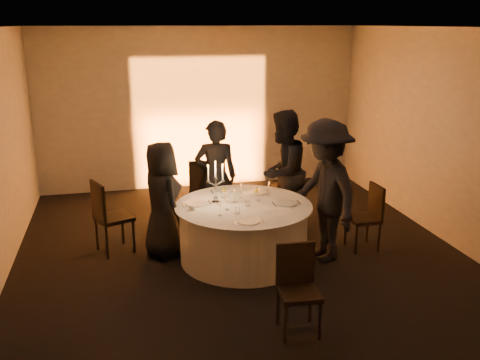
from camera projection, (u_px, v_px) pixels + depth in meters
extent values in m
plane|color=black|center=(243.00, 259.00, 7.19)|extent=(7.00, 7.00, 0.00)
plane|color=white|center=(244.00, 27.00, 6.34)|extent=(7.00, 7.00, 0.00)
plane|color=#B0ACA3|center=(200.00, 109.00, 10.03)|extent=(7.00, 0.00, 7.00)
plane|color=#B0ACA3|center=(368.00, 270.00, 3.50)|extent=(7.00, 0.00, 7.00)
plane|color=#B0ACA3|center=(453.00, 139.00, 7.42)|extent=(0.00, 7.00, 7.00)
cube|color=black|center=(204.00, 187.00, 10.16)|extent=(0.25, 0.12, 0.10)
cylinder|color=black|center=(243.00, 258.00, 7.19)|extent=(0.60, 0.60, 0.03)
cylinder|color=black|center=(243.00, 233.00, 7.08)|extent=(0.20, 0.20, 0.75)
cylinder|color=silver|center=(243.00, 233.00, 7.08)|extent=(1.68, 1.68, 0.75)
cylinder|color=silver|center=(243.00, 205.00, 6.98)|extent=(1.80, 1.80, 0.02)
cube|color=black|center=(114.00, 218.00, 7.30)|extent=(0.58, 0.58, 0.05)
cube|color=black|center=(98.00, 201.00, 7.11)|extent=(0.20, 0.43, 0.51)
cylinder|color=black|center=(134.00, 236.00, 7.33)|extent=(0.04, 0.04, 0.48)
cylinder|color=black|center=(123.00, 228.00, 7.63)|extent=(0.04, 0.04, 0.48)
cylinder|color=black|center=(107.00, 242.00, 7.12)|extent=(0.04, 0.04, 0.48)
cylinder|color=black|center=(97.00, 233.00, 7.42)|extent=(0.04, 0.04, 0.48)
cube|color=black|center=(203.00, 189.00, 8.64)|extent=(0.49, 0.49, 0.05)
cube|color=black|center=(203.00, 176.00, 8.38)|extent=(0.43, 0.10, 0.49)
cylinder|color=black|center=(214.00, 199.00, 8.90)|extent=(0.04, 0.04, 0.46)
cylinder|color=black|center=(192.00, 199.00, 8.87)|extent=(0.04, 0.04, 0.46)
cylinder|color=black|center=(215.00, 206.00, 8.55)|extent=(0.04, 0.04, 0.46)
cylinder|color=black|center=(192.00, 207.00, 8.52)|extent=(0.04, 0.04, 0.46)
cube|color=black|center=(278.00, 189.00, 8.72)|extent=(0.56, 0.56, 0.05)
cube|color=black|center=(287.00, 176.00, 8.52)|extent=(0.37, 0.25, 0.46)
cylinder|color=black|center=(277.00, 197.00, 9.02)|extent=(0.04, 0.04, 0.43)
cylinder|color=black|center=(263.00, 202.00, 8.79)|extent=(0.04, 0.04, 0.43)
cylinder|color=black|center=(293.00, 202.00, 8.78)|extent=(0.04, 0.04, 0.43)
cylinder|color=black|center=(279.00, 207.00, 8.55)|extent=(0.04, 0.04, 0.43)
cube|color=black|center=(363.00, 219.00, 7.41)|extent=(0.41, 0.41, 0.05)
cube|color=black|center=(376.00, 201.00, 7.38)|extent=(0.05, 0.40, 0.46)
cylinder|color=black|center=(345.00, 231.00, 7.59)|extent=(0.04, 0.04, 0.43)
cylinder|color=black|center=(356.00, 240.00, 7.27)|extent=(0.04, 0.04, 0.43)
cylinder|color=black|center=(368.00, 228.00, 7.67)|extent=(0.04, 0.04, 0.43)
cylinder|color=black|center=(379.00, 237.00, 7.35)|extent=(0.04, 0.04, 0.43)
cube|color=black|center=(299.00, 293.00, 5.38)|extent=(0.43, 0.43, 0.05)
cube|color=black|center=(295.00, 263.00, 5.48)|extent=(0.40, 0.07, 0.46)
cylinder|color=black|center=(286.00, 323.00, 5.25)|extent=(0.04, 0.04, 0.43)
cylinder|color=black|center=(320.00, 321.00, 5.30)|extent=(0.04, 0.04, 0.43)
cylinder|color=black|center=(278.00, 306.00, 5.58)|extent=(0.04, 0.04, 0.43)
cylinder|color=black|center=(310.00, 303.00, 5.63)|extent=(0.04, 0.04, 0.43)
imported|color=black|center=(162.00, 200.00, 7.11)|extent=(0.74, 0.90, 1.57)
imported|color=black|center=(216.00, 177.00, 7.91)|extent=(0.68, 0.50, 1.71)
imported|color=black|center=(283.00, 172.00, 7.92)|extent=(1.13, 1.12, 1.85)
imported|color=black|center=(325.00, 191.00, 6.96)|extent=(0.92, 1.33, 1.89)
cylinder|color=white|center=(197.00, 203.00, 7.01)|extent=(0.29, 0.29, 0.01)
cube|color=silver|center=(184.00, 204.00, 6.97)|extent=(0.01, 0.17, 0.01)
cube|color=silver|center=(210.00, 202.00, 7.05)|extent=(0.02, 0.17, 0.01)
cylinder|color=white|center=(224.00, 191.00, 7.52)|extent=(0.24, 0.24, 0.01)
cube|color=silver|center=(212.00, 192.00, 7.48)|extent=(0.02, 0.17, 0.01)
cube|color=silver|center=(236.00, 190.00, 7.56)|extent=(0.01, 0.17, 0.01)
sphere|color=yellow|center=(224.00, 188.00, 7.51)|extent=(0.07, 0.07, 0.07)
cylinder|color=white|center=(257.00, 192.00, 7.47)|extent=(0.27, 0.27, 0.01)
cube|color=silver|center=(245.00, 193.00, 7.43)|extent=(0.02, 0.17, 0.01)
cube|color=silver|center=(268.00, 191.00, 7.50)|extent=(0.02, 0.17, 0.01)
sphere|color=yellow|center=(257.00, 189.00, 7.45)|extent=(0.07, 0.07, 0.07)
cylinder|color=white|center=(287.00, 203.00, 7.01)|extent=(0.27, 0.27, 0.01)
cube|color=silver|center=(274.00, 204.00, 6.97)|extent=(0.02, 0.17, 0.01)
cube|color=silver|center=(299.00, 202.00, 7.05)|extent=(0.01, 0.17, 0.01)
cylinder|color=white|center=(249.00, 221.00, 6.38)|extent=(0.27, 0.27, 0.01)
cube|color=silver|center=(235.00, 222.00, 6.34)|extent=(0.02, 0.17, 0.01)
cube|color=silver|center=(262.00, 220.00, 6.41)|extent=(0.01, 0.17, 0.01)
cylinder|color=white|center=(192.00, 210.00, 6.78)|extent=(0.11, 0.11, 0.01)
cylinder|color=white|center=(192.00, 207.00, 6.77)|extent=(0.07, 0.07, 0.06)
cylinder|color=white|center=(216.00, 202.00, 7.05)|extent=(0.12, 0.12, 0.02)
sphere|color=white|center=(216.00, 198.00, 7.03)|extent=(0.06, 0.06, 0.06)
cylinder|color=white|center=(216.00, 190.00, 7.00)|extent=(0.02, 0.02, 0.30)
cylinder|color=white|center=(215.00, 178.00, 6.95)|extent=(0.05, 0.05, 0.03)
cylinder|color=white|center=(215.00, 170.00, 6.93)|extent=(0.02, 0.02, 0.20)
cone|color=orange|center=(215.00, 162.00, 6.89)|extent=(0.02, 0.02, 0.03)
cylinder|color=white|center=(212.00, 184.00, 6.97)|extent=(0.11, 0.02, 0.07)
cylinder|color=white|center=(208.00, 182.00, 6.95)|extent=(0.05, 0.05, 0.02)
cylinder|color=white|center=(208.00, 174.00, 6.92)|extent=(0.02, 0.02, 0.20)
cone|color=orange|center=(208.00, 165.00, 6.88)|extent=(0.02, 0.02, 0.03)
cylinder|color=white|center=(219.00, 183.00, 6.99)|extent=(0.11, 0.02, 0.07)
cylinder|color=white|center=(223.00, 181.00, 6.99)|extent=(0.05, 0.05, 0.02)
cylinder|color=white|center=(223.00, 173.00, 6.96)|extent=(0.02, 0.02, 0.20)
cone|color=orange|center=(223.00, 164.00, 6.93)|extent=(0.02, 0.02, 0.03)
cylinder|color=silver|center=(241.00, 197.00, 7.26)|extent=(0.06, 0.06, 0.01)
cylinder|color=silver|center=(241.00, 194.00, 7.24)|extent=(0.01, 0.01, 0.10)
cone|color=silver|center=(241.00, 187.00, 7.21)|extent=(0.07, 0.07, 0.09)
cylinder|color=silver|center=(220.00, 215.00, 6.58)|extent=(0.06, 0.06, 0.01)
cylinder|color=silver|center=(220.00, 211.00, 6.57)|extent=(0.01, 0.01, 0.10)
cone|color=silver|center=(220.00, 204.00, 6.54)|extent=(0.07, 0.07, 0.09)
cylinder|color=silver|center=(227.00, 210.00, 6.78)|extent=(0.06, 0.06, 0.01)
cylinder|color=silver|center=(227.00, 206.00, 6.77)|extent=(0.01, 0.01, 0.10)
cone|color=silver|center=(227.00, 199.00, 6.74)|extent=(0.07, 0.07, 0.09)
cylinder|color=silver|center=(235.00, 202.00, 7.07)|extent=(0.06, 0.06, 0.01)
cylinder|color=silver|center=(235.00, 198.00, 7.05)|extent=(0.01, 0.01, 0.10)
cone|color=silver|center=(235.00, 192.00, 7.03)|extent=(0.07, 0.07, 0.09)
cylinder|color=silver|center=(258.00, 200.00, 7.14)|extent=(0.06, 0.06, 0.01)
cylinder|color=silver|center=(258.00, 196.00, 7.13)|extent=(0.01, 0.01, 0.10)
cone|color=silver|center=(259.00, 190.00, 7.10)|extent=(0.07, 0.07, 0.09)
cylinder|color=silver|center=(268.00, 195.00, 7.37)|extent=(0.06, 0.06, 0.01)
cylinder|color=silver|center=(268.00, 191.00, 7.36)|extent=(0.01, 0.01, 0.10)
cone|color=silver|center=(268.00, 185.00, 7.33)|extent=(0.07, 0.07, 0.09)
cylinder|color=silver|center=(262.00, 192.00, 7.34)|extent=(0.07, 0.07, 0.09)
cylinder|color=silver|center=(224.00, 195.00, 7.23)|extent=(0.07, 0.07, 0.09)
cylinder|color=silver|center=(237.00, 210.00, 6.64)|extent=(0.07, 0.07, 0.09)
cylinder|color=silver|center=(248.00, 202.00, 6.92)|extent=(0.07, 0.07, 0.09)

